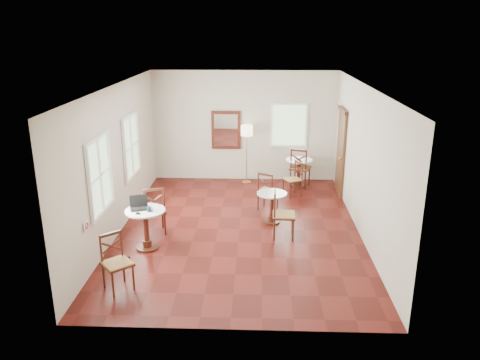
% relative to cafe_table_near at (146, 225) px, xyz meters
% --- Properties ---
extents(ground, '(7.00, 7.00, 0.00)m').
position_rel_cafe_table_near_xyz_m(ground, '(1.75, 0.98, -0.50)').
color(ground, '#51120D').
rests_on(ground, ground).
extents(room_shell, '(5.02, 7.02, 3.01)m').
position_rel_cafe_table_near_xyz_m(room_shell, '(1.69, 1.25, 1.39)').
color(room_shell, beige).
rests_on(room_shell, ground).
extents(cafe_table_near, '(0.76, 0.76, 0.80)m').
position_rel_cafe_table_near_xyz_m(cafe_table_near, '(0.00, 0.00, 0.00)').
color(cafe_table_near, '#431C10').
rests_on(cafe_table_near, ground).
extents(cafe_table_mid, '(0.65, 0.65, 0.69)m').
position_rel_cafe_table_near_xyz_m(cafe_table_mid, '(2.43, 1.37, -0.07)').
color(cafe_table_mid, '#431C10').
rests_on(cafe_table_mid, ground).
extents(cafe_table_back, '(0.70, 0.70, 0.74)m').
position_rel_cafe_table_near_xyz_m(cafe_table_back, '(3.22, 3.88, -0.04)').
color(cafe_table_back, '#431C10').
rests_on(cafe_table_back, ground).
extents(chair_near_a, '(0.60, 0.60, 1.03)m').
position_rel_cafe_table_near_xyz_m(chair_near_a, '(-0.00, 0.73, 0.02)').
color(chair_near_a, '#431C10').
rests_on(chair_near_a, ground).
extents(chair_near_b, '(0.61, 0.61, 0.94)m').
position_rel_cafe_table_near_xyz_m(chair_near_b, '(-0.15, -1.47, -0.03)').
color(chair_near_b, '#431C10').
rests_on(chair_near_b, ground).
extents(chair_mid_a, '(0.56, 0.56, 0.91)m').
position_rel_cafe_table_near_xyz_m(chair_mid_a, '(2.35, 2.17, -0.04)').
color(chair_mid_a, '#431C10').
rests_on(chair_mid_a, ground).
extents(chair_mid_b, '(0.47, 0.47, 1.00)m').
position_rel_cafe_table_near_xyz_m(chair_mid_b, '(2.63, 0.62, -0.00)').
color(chair_mid_b, '#431C10').
rests_on(chair_mid_b, ground).
extents(chair_back_a, '(0.64, 0.64, 1.07)m').
position_rel_cafe_table_near_xyz_m(chair_back_a, '(3.24, 3.84, 0.04)').
color(chair_back_a, '#431C10').
rests_on(chair_back_a, ground).
extents(chair_back_b, '(0.55, 0.55, 0.89)m').
position_rel_cafe_table_near_xyz_m(chair_back_b, '(3.02, 3.11, -0.05)').
color(chair_back_b, '#431C10').
rests_on(chair_back_b, ground).
extents(floor_lamp, '(0.31, 0.31, 1.60)m').
position_rel_cafe_table_near_xyz_m(floor_lamp, '(1.82, 4.13, 0.86)').
color(floor_lamp, '#BF8C3F').
rests_on(floor_lamp, ground).
extents(laptop, '(0.41, 0.37, 0.24)m').
position_rel_cafe_table_near_xyz_m(laptop, '(-0.13, 0.08, 0.36)').
color(laptop, black).
rests_on(laptop, cafe_table_near).
extents(mouse, '(0.11, 0.09, 0.04)m').
position_rel_cafe_table_near_xyz_m(mouse, '(-0.09, -0.21, 0.32)').
color(mouse, black).
rests_on(mouse, cafe_table_near).
extents(navy_mug, '(0.12, 0.08, 0.10)m').
position_rel_cafe_table_near_xyz_m(navy_mug, '(0.10, -0.08, 0.35)').
color(navy_mug, '#0F1932').
rests_on(navy_mug, cafe_table_near).
extents(water_glass, '(0.06, 0.06, 0.09)m').
position_rel_cafe_table_near_xyz_m(water_glass, '(0.08, 0.02, 0.35)').
color(water_glass, white).
rests_on(water_glass, cafe_table_near).
extents(power_adapter, '(0.11, 0.06, 0.04)m').
position_rel_cafe_table_near_xyz_m(power_adapter, '(-0.29, -0.44, -0.47)').
color(power_adapter, black).
rests_on(power_adapter, ground).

